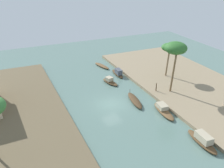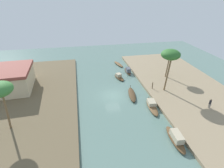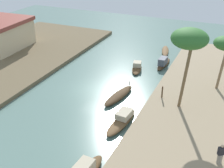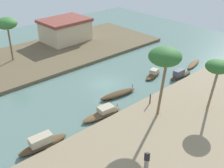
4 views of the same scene
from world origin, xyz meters
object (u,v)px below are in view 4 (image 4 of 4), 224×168
at_px(person_by_mooring, 147,160).
at_px(palm_tree_left_near, 165,57).
at_px(sampan_upstream_small, 103,113).
at_px(riverside_building, 65,30).
at_px(sampan_foreground, 180,74).
at_px(sampan_downstream_large, 153,74).
at_px(palm_tree_right_tall, 6,24).
at_px(palm_tree_left_far, 217,67).
at_px(sampan_with_red_awning, 193,64).
at_px(sampan_midstream, 118,94).
at_px(mooring_post, 150,99).
at_px(sampan_near_left_bank, 43,143).

bearing_deg(person_by_mooring, palm_tree_left_near, 83.76).
bearing_deg(sampan_upstream_small, riverside_building, 71.57).
relative_size(sampan_foreground, sampan_downstream_large, 1.16).
xyz_separation_m(sampan_upstream_small, palm_tree_right_tall, (-1.23, 19.75, 5.69)).
xyz_separation_m(sampan_upstream_small, palm_tree_left_far, (9.31, -6.91, 4.85)).
bearing_deg(palm_tree_left_near, palm_tree_right_tall, 102.62).
bearing_deg(sampan_with_red_awning, sampan_upstream_small, 169.57).
height_order(sampan_upstream_small, sampan_midstream, sampan_upstream_small).
bearing_deg(riverside_building, sampan_midstream, -108.73).
relative_size(sampan_with_red_awning, palm_tree_right_tall, 0.66).
bearing_deg(sampan_midstream, sampan_upstream_small, -144.66).
distance_m(sampan_upstream_small, sampan_downstream_large, 11.49).
xyz_separation_m(sampan_downstream_large, sampan_with_red_awning, (7.32, -1.58, -0.13)).
height_order(sampan_with_red_awning, riverside_building, riverside_building).
relative_size(mooring_post, palm_tree_right_tall, 0.19).
height_order(sampan_with_red_awning, palm_tree_left_near, palm_tree_left_near).
relative_size(sampan_with_red_awning, mooring_post, 3.55).
relative_size(palm_tree_right_tall, riverside_building, 0.78).
bearing_deg(sampan_midstream, palm_tree_left_near, -79.92).
bearing_deg(sampan_upstream_small, palm_tree_left_near, -40.09).
xyz_separation_m(sampan_near_left_bank, sampan_downstream_large, (18.31, 2.73, -0.15)).
relative_size(sampan_downstream_large, riverside_building, 0.44).
bearing_deg(sampan_with_red_awning, sampan_near_left_bank, 168.93).
bearing_deg(palm_tree_right_tall, mooring_post, -73.98).
bearing_deg(sampan_near_left_bank, person_by_mooring, -55.78).
height_order(sampan_downstream_large, palm_tree_left_near, palm_tree_left_near).
bearing_deg(riverside_building, sampan_near_left_bank, -129.90).
relative_size(sampan_with_red_awning, person_by_mooring, 2.72).
bearing_deg(palm_tree_right_tall, sampan_downstream_large, -54.07).
height_order(sampan_foreground, palm_tree_left_far, palm_tree_left_far).
bearing_deg(mooring_post, person_by_mooring, -140.39).
bearing_deg(sampan_foreground, person_by_mooring, -150.27).
xyz_separation_m(sampan_foreground, sampan_upstream_small, (-13.66, -0.04, -0.06)).
bearing_deg(palm_tree_left_far, sampan_foreground, 57.92).
bearing_deg(sampan_midstream, person_by_mooring, -112.86).
bearing_deg(sampan_upstream_small, sampan_midstream, 31.90).
height_order(sampan_near_left_bank, palm_tree_right_tall, palm_tree_right_tall).
xyz_separation_m(sampan_upstream_small, palm_tree_left_near, (4.14, -4.20, 6.53)).
distance_m(sampan_downstream_large, sampan_midstream, 7.22).
bearing_deg(sampan_foreground, sampan_near_left_bank, -177.13).
distance_m(sampan_near_left_bank, riverside_building, 28.06).
relative_size(person_by_mooring, riverside_building, 0.19).
distance_m(sampan_upstream_small, palm_tree_left_far, 12.57).
relative_size(sampan_near_left_bank, mooring_post, 3.89).
height_order(sampan_foreground, mooring_post, mooring_post).
height_order(person_by_mooring, palm_tree_left_far, palm_tree_left_far).
height_order(sampan_with_red_awning, palm_tree_left_far, palm_tree_left_far).
relative_size(sampan_foreground, mooring_post, 3.51).
relative_size(sampan_near_left_bank, person_by_mooring, 2.98).
height_order(sampan_upstream_small, palm_tree_left_far, palm_tree_left_far).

